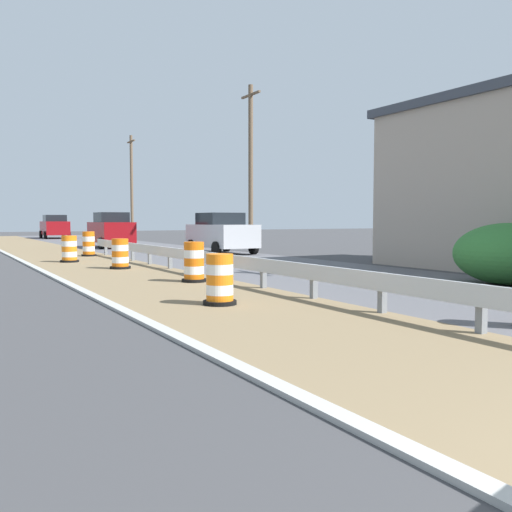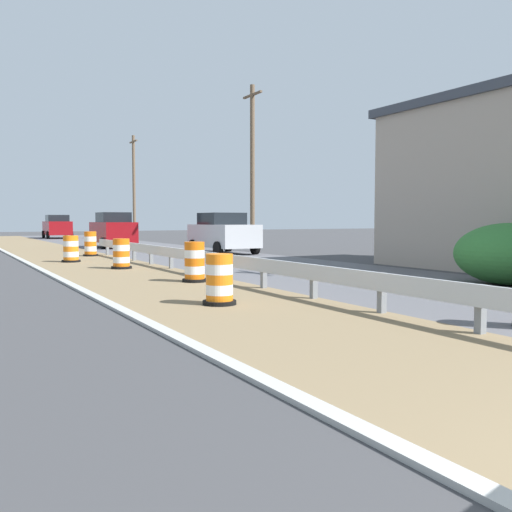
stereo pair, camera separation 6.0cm
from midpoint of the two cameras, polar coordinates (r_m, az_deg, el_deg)
traffic_barrel_close at (r=10.63m, az=-3.88°, el=-2.66°), size 0.64×0.64×0.97m
traffic_barrel_mid at (r=14.58m, az=-6.46°, el=-0.80°), size 0.65×0.65×1.04m
traffic_barrel_far at (r=22.39m, az=-18.57°, el=0.56°), size 0.70×0.70×1.01m
traffic_barrel_farther at (r=18.91m, az=-13.77°, el=0.07°), size 0.68×0.68×0.99m
traffic_barrel_farthest at (r=25.83m, az=-16.76°, el=1.08°), size 0.65×0.65×1.09m
car_lead_near_lane at (r=51.59m, az=-19.88°, el=2.84°), size 2.25×4.52×2.03m
car_lead_far_lane at (r=33.29m, az=-14.63°, el=2.57°), size 2.03×4.10×2.03m
car_mid_far_lane at (r=26.79m, az=-3.61°, el=2.35°), size 2.19×4.18×1.94m
utility_pole_mid at (r=28.86m, az=-0.60°, el=9.20°), size 0.24×1.80×8.42m
utility_pole_far at (r=47.90m, az=-12.60°, el=7.02°), size 0.24×1.80×8.58m
bush_roadside at (r=15.21m, az=24.20°, el=0.21°), size 2.62×2.62×1.54m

